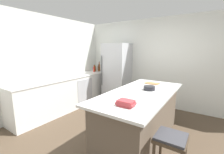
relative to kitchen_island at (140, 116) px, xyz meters
name	(u,v)px	position (x,y,z in m)	size (l,w,h in m)	color
ground_plane	(119,140)	(-0.31, -0.24, -0.48)	(7.20, 7.20, 0.00)	#4C3D2D
wall_rear	(159,63)	(-0.31, 2.01, 0.82)	(6.00, 0.10, 2.60)	silver
wall_left	(41,65)	(-2.76, -0.24, 0.82)	(0.10, 6.00, 2.60)	silver
counter_run_left	(68,93)	(-2.39, 0.30, -0.01)	(0.67, 3.16, 0.93)	silver
kitchen_island	(140,116)	(0.00, 0.00, 0.00)	(1.00, 2.23, 0.94)	brown
refrigerator	(117,73)	(-1.53, 1.62, 0.47)	(0.77, 0.71, 1.89)	#B7BABF
bar_stool	(170,145)	(0.70, -0.74, 0.09)	(0.36, 0.36, 0.70)	#473828
sink_faucet	(58,72)	(-2.44, 0.05, 0.61)	(0.15, 0.05, 0.30)	silver
vinegar_bottle	(99,67)	(-2.37, 1.76, 0.59)	(0.06, 0.06, 0.33)	#994C23
syrup_bottle	(99,69)	(-2.32, 1.66, 0.56)	(0.07, 0.07, 0.25)	#5B3319
whiskey_bottle	(95,69)	(-2.43, 1.57, 0.56)	(0.08, 0.08, 0.24)	brown
hot_sauce_bottle	(94,69)	(-2.39, 1.48, 0.54)	(0.05, 0.05, 0.24)	red
cookbook_stack	(126,103)	(0.10, -0.76, 0.50)	(0.25, 0.17, 0.08)	#A83338
mixing_bowl	(149,88)	(0.07, 0.21, 0.50)	(0.22, 0.22, 0.08)	black
cutting_board	(152,83)	(-0.06, 0.76, 0.47)	(0.32, 0.21, 0.02)	#9E7042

